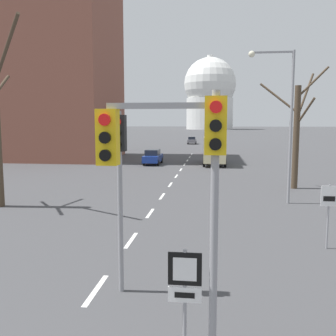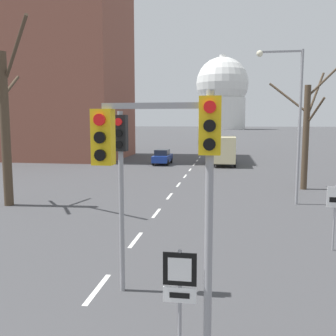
{
  "view_description": "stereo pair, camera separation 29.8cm",
  "coord_description": "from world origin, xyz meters",
  "views": [
    {
      "loc": [
        3.24,
        -3.02,
        4.7
      ],
      "look_at": [
        2.13,
        5.98,
        3.58
      ],
      "focal_mm": 40.0,
      "sensor_mm": 36.0,
      "label": 1
    },
    {
      "loc": [
        3.53,
        -2.98,
        4.7
      ],
      "look_at": [
        2.13,
        5.98,
        3.58
      ],
      "focal_mm": 40.0,
      "sensor_mm": 36.0,
      "label": 2
    }
  ],
  "objects": [
    {
      "name": "lane_stripe_1",
      "position": [
        0.0,
        6.68,
        0.0
      ],
      "size": [
        0.16,
        2.0,
        0.01
      ],
      "primitive_type": "cube",
      "color": "silver",
      "rests_on": "ground_plane"
    },
    {
      "name": "lane_stripe_2",
      "position": [
        0.0,
        11.18,
        0.0
      ],
      "size": [
        0.16,
        2.0,
        0.01
      ],
      "primitive_type": "cube",
      "color": "silver",
      "rests_on": "ground_plane"
    },
    {
      "name": "lane_stripe_3",
      "position": [
        0.0,
        15.68,
        0.0
      ],
      "size": [
        0.16,
        2.0,
        0.01
      ],
      "primitive_type": "cube",
      "color": "silver",
      "rests_on": "ground_plane"
    },
    {
      "name": "lane_stripe_4",
      "position": [
        0.0,
        20.18,
        0.0
      ],
      "size": [
        0.16,
        2.0,
        0.01
      ],
      "primitive_type": "cube",
      "color": "silver",
      "rests_on": "ground_plane"
    },
    {
      "name": "lane_stripe_5",
      "position": [
        0.0,
        24.68,
        0.0
      ],
      "size": [
        0.16,
        2.0,
        0.01
      ],
      "primitive_type": "cube",
      "color": "silver",
      "rests_on": "ground_plane"
    },
    {
      "name": "lane_stripe_6",
      "position": [
        0.0,
        29.18,
        0.0
      ],
      "size": [
        0.16,
        2.0,
        0.01
      ],
      "primitive_type": "cube",
      "color": "silver",
      "rests_on": "ground_plane"
    },
    {
      "name": "lane_stripe_7",
      "position": [
        0.0,
        33.68,
        0.0
      ],
      "size": [
        0.16,
        2.0,
        0.01
      ],
      "primitive_type": "cube",
      "color": "silver",
      "rests_on": "ground_plane"
    },
    {
      "name": "lane_stripe_8",
      "position": [
        0.0,
        38.18,
        0.0
      ],
      "size": [
        0.16,
        2.0,
        0.01
      ],
      "primitive_type": "cube",
      "color": "silver",
      "rests_on": "ground_plane"
    },
    {
      "name": "lane_stripe_9",
      "position": [
        0.0,
        42.68,
        0.0
      ],
      "size": [
        0.16,
        2.0,
        0.01
      ],
      "primitive_type": "cube",
      "color": "silver",
      "rests_on": "ground_plane"
    },
    {
      "name": "lane_stripe_10",
      "position": [
        0.0,
        47.18,
        0.0
      ],
      "size": [
        0.16,
        2.0,
        0.01
      ],
      "primitive_type": "cube",
      "color": "silver",
      "rests_on": "ground_plane"
    },
    {
      "name": "lane_stripe_11",
      "position": [
        0.0,
        51.68,
        0.0
      ],
      "size": [
        0.16,
        2.0,
        0.01
      ],
      "primitive_type": "cube",
      "color": "silver",
      "rests_on": "ground_plane"
    },
    {
      "name": "traffic_signal_near_right",
      "position": [
        2.63,
        3.23,
        3.96
      ],
      "size": [
        2.2,
        0.34,
        5.22
      ],
      "color": "gray",
      "rests_on": "ground_plane"
    },
    {
      "name": "traffic_signal_centre_tall",
      "position": [
        0.73,
        6.71,
        3.48
      ],
      "size": [
        0.36,
        0.34,
        4.98
      ],
      "color": "gray",
      "rests_on": "ground_plane"
    },
    {
      "name": "route_sign_post",
      "position": [
        2.76,
        3.3,
        1.68
      ],
      "size": [
        0.6,
        0.08,
        2.47
      ],
      "color": "gray",
      "rests_on": "ground_plane"
    },
    {
      "name": "speed_limit_sign",
      "position": [
        7.47,
        11.1,
        1.64
      ],
      "size": [
        0.6,
        0.08,
        2.43
      ],
      "color": "gray",
      "rests_on": "ground_plane"
    },
    {
      "name": "street_lamp_right",
      "position": [
        7.11,
        19.02,
        5.33
      ],
      "size": [
        2.56,
        0.36,
        8.67
      ],
      "color": "gray",
      "rests_on": "ground_plane"
    },
    {
      "name": "sedan_near_left",
      "position": [
        3.11,
        53.16,
        0.83
      ],
      "size": [
        1.74,
        4.41,
        1.68
      ],
      "color": "maroon",
      "rests_on": "ground_plane"
    },
    {
      "name": "sedan_near_right",
      "position": [
        -1.51,
        77.67,
        0.83
      ],
      "size": [
        1.81,
        3.9,
        1.61
      ],
      "color": "slate",
      "rests_on": "ground_plane"
    },
    {
      "name": "sedan_mid_centre",
      "position": [
        -3.54,
        38.11,
        0.84
      ],
      "size": [
        1.77,
        4.53,
        1.67
      ],
      "color": "navy",
      "rests_on": "ground_plane"
    },
    {
      "name": "delivery_truck",
      "position": [
        3.33,
        38.55,
        1.7
      ],
      "size": [
        2.44,
        7.2,
        3.14
      ],
      "color": "#333842",
      "rests_on": "ground_plane"
    },
    {
      "name": "bare_tree_left_near",
      "position": [
        -8.62,
        16.18,
        4.74
      ],
      "size": [
        5.11,
        4.63,
        9.78
      ],
      "color": "#473828",
      "rests_on": "ground_plane"
    },
    {
      "name": "bare_tree_right_near",
      "position": [
        8.99,
        24.23,
        4.12
      ],
      "size": [
        4.71,
        3.05,
        8.59
      ],
      "color": "#473828",
      "rests_on": "ground_plane"
    },
    {
      "name": "capitol_dome",
      "position": [
        0.0,
        245.29,
        23.06
      ],
      "size": [
        33.52,
        33.52,
        47.34
      ],
      "color": "silver",
      "rests_on": "ground_plane"
    },
    {
      "name": "apartment_block_left",
      "position": [
        -18.81,
        43.91,
        14.37
      ],
      "size": [
        18.0,
        14.0,
        28.73
      ],
      "primitive_type": "cube",
      "color": "brown",
      "rests_on": "ground_plane"
    }
  ]
}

